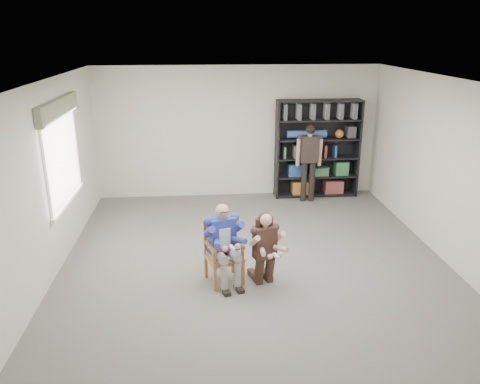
{
  "coord_description": "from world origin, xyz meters",
  "views": [
    {
      "loc": [
        -0.8,
        -6.34,
        3.45
      ],
      "look_at": [
        -0.2,
        0.6,
        1.05
      ],
      "focal_mm": 35.0,
      "sensor_mm": 36.0,
      "label": 1
    }
  ],
  "objects_px": {
    "seated_man": "(224,244)",
    "kneeling_woman": "(265,249)",
    "bookshelf": "(317,149)",
    "armchair": "(224,253)",
    "standing_man": "(309,164)"
  },
  "relations": [
    {
      "from": "armchair",
      "to": "standing_man",
      "type": "bearing_deg",
      "value": 41.77
    },
    {
      "from": "seated_man",
      "to": "bookshelf",
      "type": "bearing_deg",
      "value": 41.18
    },
    {
      "from": "bookshelf",
      "to": "armchair",
      "type": "bearing_deg",
      "value": -121.55
    },
    {
      "from": "seated_man",
      "to": "kneeling_woman",
      "type": "relative_size",
      "value": 1.09
    },
    {
      "from": "bookshelf",
      "to": "standing_man",
      "type": "bearing_deg",
      "value": -126.89
    },
    {
      "from": "armchair",
      "to": "kneeling_woman",
      "type": "xyz_separation_m",
      "value": [
        0.58,
        -0.12,
        0.09
      ]
    },
    {
      "from": "kneeling_woman",
      "to": "bookshelf",
      "type": "relative_size",
      "value": 0.52
    },
    {
      "from": "armchair",
      "to": "kneeling_woman",
      "type": "height_order",
      "value": "kneeling_woman"
    },
    {
      "from": "seated_man",
      "to": "bookshelf",
      "type": "xyz_separation_m",
      "value": [
        2.21,
        3.6,
        0.45
      ]
    },
    {
      "from": "bookshelf",
      "to": "standing_man",
      "type": "distance_m",
      "value": 0.48
    },
    {
      "from": "seated_man",
      "to": "bookshelf",
      "type": "height_order",
      "value": "bookshelf"
    },
    {
      "from": "armchair",
      "to": "kneeling_woman",
      "type": "distance_m",
      "value": 0.6
    },
    {
      "from": "armchair",
      "to": "bookshelf",
      "type": "relative_size",
      "value": 0.44
    },
    {
      "from": "armchair",
      "to": "seated_man",
      "type": "distance_m",
      "value": 0.14
    },
    {
      "from": "kneeling_woman",
      "to": "bookshelf",
      "type": "height_order",
      "value": "bookshelf"
    }
  ]
}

